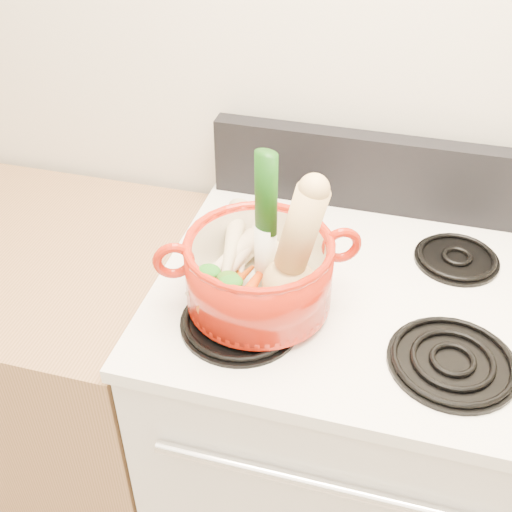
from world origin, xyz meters
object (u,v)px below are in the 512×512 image
(squash, at_px, (290,247))
(leek, at_px, (266,220))
(dutch_oven, at_px, (259,272))
(stove_body, at_px, (336,440))

(squash, relative_size, leek, 0.85)
(dutch_oven, bearing_deg, stove_body, 7.69)
(dutch_oven, height_order, squash, squash)
(dutch_oven, relative_size, squash, 1.10)
(dutch_oven, relative_size, leek, 0.94)
(stove_body, bearing_deg, squash, -132.06)
(stove_body, distance_m, dutch_oven, 0.61)
(stove_body, bearing_deg, dutch_oven, -148.37)
(dutch_oven, xyz_separation_m, leek, (0.01, 0.02, 0.10))
(leek, bearing_deg, squash, -9.60)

